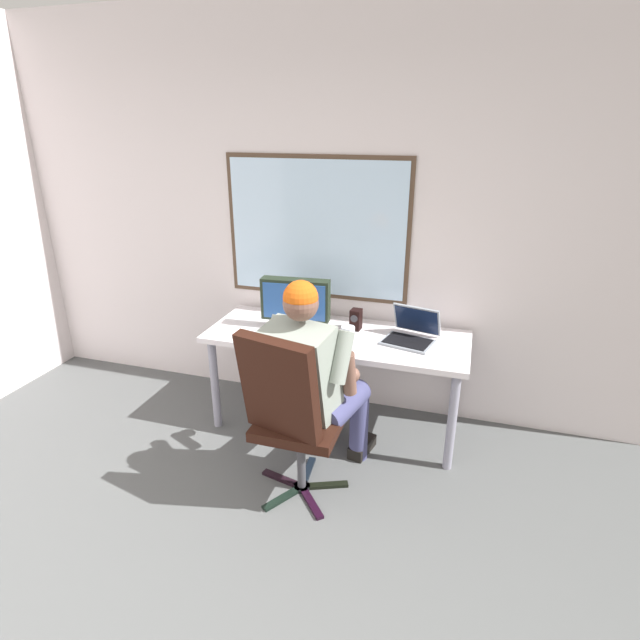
# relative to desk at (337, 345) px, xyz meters

# --- Properties ---
(wall_rear) EXTENTS (4.81, 0.08, 2.81)m
(wall_rear) POSITION_rel_desk_xyz_m (-0.29, 0.39, 0.77)
(wall_rear) COLOR silver
(wall_rear) RESTS_ON ground
(desk) EXTENTS (1.75, 0.66, 0.71)m
(desk) POSITION_rel_desk_xyz_m (0.00, 0.00, 0.00)
(desk) COLOR gray
(desk) RESTS_ON ground
(office_chair) EXTENTS (0.55, 0.60, 1.07)m
(office_chair) POSITION_rel_desk_xyz_m (-0.03, -0.83, -0.03)
(office_chair) COLOR black
(office_chair) RESTS_ON ground
(person_seated) EXTENTS (0.61, 0.83, 1.29)m
(person_seated) POSITION_rel_desk_xyz_m (0.02, -0.57, 0.05)
(person_seated) COLOR #40416C
(person_seated) RESTS_ON ground
(crt_monitor) EXTENTS (0.48, 0.25, 0.35)m
(crt_monitor) POSITION_rel_desk_xyz_m (-0.30, 0.02, 0.27)
(crt_monitor) COLOR beige
(crt_monitor) RESTS_ON desk
(laptop) EXTENTS (0.38, 0.38, 0.22)m
(laptop) POSITION_rel_desk_xyz_m (0.49, 0.06, 0.14)
(laptop) COLOR gray
(laptop) RESTS_ON desk
(wine_glass) EXTENTS (0.09, 0.09, 0.13)m
(wine_glass) POSITION_rel_desk_xyz_m (0.12, -0.16, 0.17)
(wine_glass) COLOR silver
(wine_glass) RESTS_ON desk
(desk_speaker) EXTENTS (0.08, 0.09, 0.14)m
(desk_speaker) POSITION_rel_desk_xyz_m (0.10, 0.12, 0.15)
(desk_speaker) COLOR black
(desk_speaker) RESTS_ON desk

